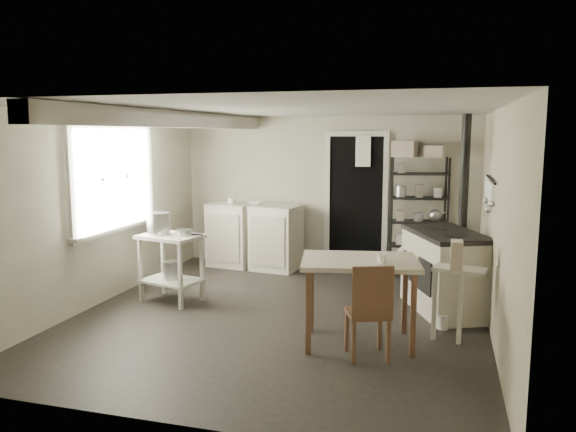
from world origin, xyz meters
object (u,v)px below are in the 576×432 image
(stockpot, at_px, (159,225))
(base_cabinets, at_px, (254,237))
(prep_table, at_px, (171,269))
(stove, at_px, (445,274))
(work_table, at_px, (359,306))
(chair, at_px, (368,306))
(shelf_rack, at_px, (419,211))
(flour_sack, at_px, (411,262))

(stockpot, bearing_deg, base_cabinets, 74.25)
(prep_table, distance_m, stove, 3.26)
(work_table, xyz_separation_m, chair, (0.13, -0.32, 0.10))
(shelf_rack, bearing_deg, stockpot, -153.87)
(shelf_rack, xyz_separation_m, chair, (-0.29, -3.17, -0.46))
(shelf_rack, relative_size, flour_sack, 3.25)
(shelf_rack, height_order, chair, shelf_rack)
(work_table, bearing_deg, prep_table, 162.21)
(base_cabinets, distance_m, chair, 3.75)
(chair, bearing_deg, work_table, 90.77)
(stove, relative_size, work_table, 1.07)
(base_cabinets, height_order, shelf_rack, shelf_rack)
(base_cabinets, bearing_deg, prep_table, -93.99)
(prep_table, relative_size, shelf_rack, 0.48)
(stove, bearing_deg, base_cabinets, 128.89)
(prep_table, xyz_separation_m, flour_sack, (2.77, 1.91, -0.16))
(prep_table, bearing_deg, work_table, -17.79)
(stockpot, distance_m, flour_sack, 3.55)
(chair, bearing_deg, prep_table, 135.94)
(base_cabinets, xyz_separation_m, work_table, (2.03, -2.75, -0.08))
(work_table, bearing_deg, chair, -68.41)
(prep_table, height_order, chair, chair)
(prep_table, bearing_deg, stove, 8.79)
(base_cabinets, relative_size, flour_sack, 2.81)
(work_table, bearing_deg, stove, 57.90)
(flour_sack, bearing_deg, chair, -94.16)
(shelf_rack, distance_m, chair, 3.21)
(stockpot, distance_m, shelf_rack, 3.63)
(base_cabinets, xyz_separation_m, stove, (2.83, -1.47, -0.02))
(prep_table, xyz_separation_m, stockpot, (-0.16, 0.02, 0.54))
(flour_sack, bearing_deg, prep_table, -145.42)
(stockpot, distance_m, base_cabinets, 2.09)
(base_cabinets, xyz_separation_m, chair, (2.16, -3.06, 0.03))
(stove, bearing_deg, work_table, -145.73)
(chair, bearing_deg, shelf_rack, 63.99)
(shelf_rack, bearing_deg, chair, -103.52)
(stockpot, distance_m, chair, 2.96)
(prep_table, height_order, stove, stove)
(prep_table, xyz_separation_m, chair, (2.55, -1.09, 0.08))
(base_cabinets, bearing_deg, chair, -47.63)
(stove, height_order, flour_sack, stove)
(base_cabinets, relative_size, chair, 1.65)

